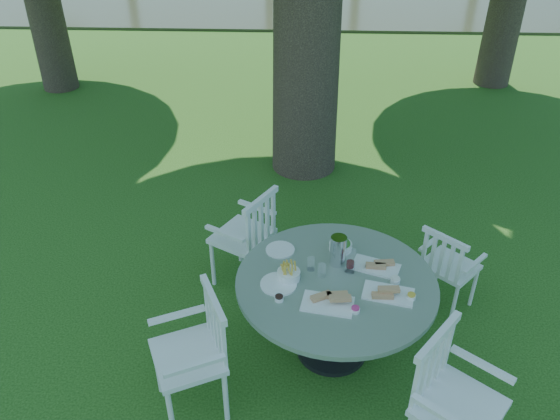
{
  "coord_description": "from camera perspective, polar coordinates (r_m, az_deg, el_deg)",
  "views": [
    {
      "loc": [
        0.17,
        -3.61,
        3.31
      ],
      "look_at": [
        0.0,
        0.2,
        0.85
      ],
      "focal_mm": 35.0,
      "sensor_mm": 36.0,
      "label": 1
    }
  ],
  "objects": [
    {
      "name": "ground",
      "position": [
        4.9,
        -0.11,
        -9.67
      ],
      "size": [
        140.0,
        140.0,
        0.0
      ],
      "primitive_type": "plane",
      "color": "#143D0C",
      "rests_on": "ground"
    },
    {
      "name": "table",
      "position": [
        4.12,
        5.8,
        -8.66
      ],
      "size": [
        1.48,
        1.48,
        0.72
      ],
      "color": "black",
      "rests_on": "ground"
    },
    {
      "name": "chair_sw",
      "position": [
        3.81,
        -8.31,
        -13.83
      ],
      "size": [
        0.61,
        0.63,
        0.95
      ],
      "rotation": [
        0.0,
        0.0,
        -1.14
      ],
      "color": "white",
      "rests_on": "ground"
    },
    {
      "name": "chair_se",
      "position": [
        3.64,
        16.97,
        -17.67
      ],
      "size": [
        0.67,
        0.68,
        0.98
      ],
      "rotation": [
        0.0,
        0.0,
        0.89
      ],
      "color": "white",
      "rests_on": "ground"
    },
    {
      "name": "chair_ne",
      "position": [
        4.75,
        16.92,
        -5.49
      ],
      "size": [
        0.56,
        0.56,
        0.81
      ],
      "rotation": [
        0.0,
        0.0,
        -3.9
      ],
      "color": "white",
      "rests_on": "ground"
    },
    {
      "name": "tableware",
      "position": [
        4.07,
        5.42,
        -5.84
      ],
      "size": [
        1.11,
        0.86,
        0.24
      ],
      "color": "white",
      "rests_on": "table"
    },
    {
      "name": "chair_nw",
      "position": [
        4.78,
        -3.08,
        -2.39
      ],
      "size": [
        0.63,
        0.64,
        0.95
      ],
      "rotation": [
        0.0,
        0.0,
        -2.09
      ],
      "color": "white",
      "rests_on": "ground"
    }
  ]
}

